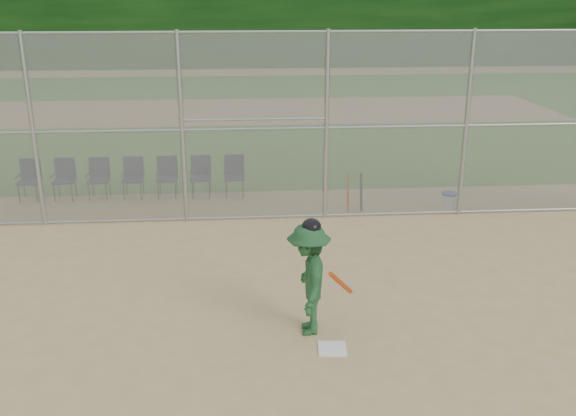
{
  "coord_description": "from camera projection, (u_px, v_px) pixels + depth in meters",
  "views": [
    {
      "loc": [
        -0.81,
        -8.14,
        4.77
      ],
      "look_at": [
        0.0,
        2.5,
        1.1
      ],
      "focal_mm": 40.0,
      "sensor_mm": 36.0,
      "label": 1
    }
  ],
  "objects": [
    {
      "name": "batter_at_plate",
      "position": [
        309.0,
        278.0,
        9.15
      ],
      "size": [
        0.96,
        1.26,
        1.75
      ],
      "color": "#1F4E28",
      "rests_on": "ground"
    },
    {
      "name": "chair_1",
      "position": [
        64.0,
        180.0,
        15.12
      ],
      "size": [
        0.54,
        0.52,
        0.96
      ],
      "primitive_type": null,
      "color": "#10173D",
      "rests_on": "ground"
    },
    {
      "name": "spare_bats",
      "position": [
        355.0,
        192.0,
        14.42
      ],
      "size": [
        0.36,
        0.27,
        0.84
      ],
      "color": "#D84C14",
      "rests_on": "ground"
    },
    {
      "name": "chair_0",
      "position": [
        29.0,
        181.0,
        15.06
      ],
      "size": [
        0.54,
        0.52,
        0.96
      ],
      "primitive_type": null,
      "color": "#10173D",
      "rests_on": "ground"
    },
    {
      "name": "chair_2",
      "position": [
        99.0,
        179.0,
        15.18
      ],
      "size": [
        0.54,
        0.52,
        0.96
      ],
      "primitive_type": null,
      "color": "#10173D",
      "rests_on": "ground"
    },
    {
      "name": "ground",
      "position": [
        301.0,
        336.0,
        9.29
      ],
      "size": [
        100.0,
        100.0,
        0.0
      ],
      "primitive_type": "plane",
      "color": "tan",
      "rests_on": "ground"
    },
    {
      "name": "backstop_fence",
      "position": [
        279.0,
        125.0,
        13.33
      ],
      "size": [
        16.09,
        0.09,
        4.0
      ],
      "color": "gray",
      "rests_on": "ground"
    },
    {
      "name": "chair_6",
      "position": [
        234.0,
        176.0,
        15.41
      ],
      "size": [
        0.54,
        0.52,
        0.96
      ],
      "primitive_type": null,
      "color": "#10173D",
      "rests_on": "ground"
    },
    {
      "name": "chair_3",
      "position": [
        133.0,
        178.0,
        15.24
      ],
      "size": [
        0.54,
        0.52,
        0.96
      ],
      "primitive_type": null,
      "color": "#10173D",
      "rests_on": "ground"
    },
    {
      "name": "grass_strip",
      "position": [
        259.0,
        111.0,
        26.26
      ],
      "size": [
        100.0,
        100.0,
        0.0
      ],
      "primitive_type": "plane",
      "color": "#2B601D",
      "rests_on": "ground"
    },
    {
      "name": "water_cooler",
      "position": [
        449.0,
        202.0,
        14.42
      ],
      "size": [
        0.34,
        0.34,
        0.43
      ],
      "color": "white",
      "rests_on": "ground"
    },
    {
      "name": "chair_5",
      "position": [
        201.0,
        177.0,
        15.35
      ],
      "size": [
        0.54,
        0.52,
        0.96
      ],
      "primitive_type": null,
      "color": "#10173D",
      "rests_on": "ground"
    },
    {
      "name": "chair_4",
      "position": [
        167.0,
        178.0,
        15.29
      ],
      "size": [
        0.54,
        0.52,
        0.96
      ],
      "primitive_type": null,
      "color": "#10173D",
      "rests_on": "ground"
    },
    {
      "name": "dirt_patch_far",
      "position": [
        259.0,
        111.0,
        26.26
      ],
      "size": [
        24.0,
        24.0,
        0.0
      ],
      "primitive_type": "plane",
      "color": "tan",
      "rests_on": "ground"
    },
    {
      "name": "home_plate",
      "position": [
        332.0,
        348.0,
        8.94
      ],
      "size": [
        0.42,
        0.42,
        0.02
      ],
      "primitive_type": "cube",
      "rotation": [
        0.0,
        0.0,
        -0.08
      ],
      "color": "white",
      "rests_on": "ground"
    }
  ]
}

